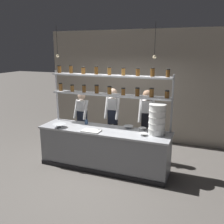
# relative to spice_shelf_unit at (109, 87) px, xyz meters

# --- Properties ---
(ground_plane) EXTENTS (40.00, 40.00, 0.00)m
(ground_plane) POSITION_rel_spice_shelf_unit_xyz_m (0.00, -0.33, -1.81)
(ground_plane) COLOR #5B5651
(back_wall) EXTENTS (5.37, 0.12, 3.19)m
(back_wall) POSITION_rel_spice_shelf_unit_xyz_m (0.00, 1.92, -0.21)
(back_wall) COLOR #9E9384
(back_wall) RESTS_ON ground_plane
(prep_counter) EXTENTS (2.97, 0.76, 0.92)m
(prep_counter) POSITION_rel_spice_shelf_unit_xyz_m (0.00, -0.33, -1.35)
(prep_counter) COLOR gray
(prep_counter) RESTS_ON ground_plane
(spice_shelf_unit) EXTENTS (2.85, 0.28, 2.28)m
(spice_shelf_unit) POSITION_rel_spice_shelf_unit_xyz_m (0.00, 0.00, 0.00)
(spice_shelf_unit) COLOR #ADAFB5
(spice_shelf_unit) RESTS_ON ground_plane
(chef_left) EXTENTS (0.37, 0.29, 1.57)m
(chef_left) POSITION_rel_spice_shelf_unit_xyz_m (-0.95, 0.43, -0.91)
(chef_left) COLOR black
(chef_left) RESTS_ON ground_plane
(chef_center) EXTENTS (0.38, 0.31, 1.71)m
(chef_center) POSITION_rel_spice_shelf_unit_xyz_m (-0.11, 0.49, -0.82)
(chef_center) COLOR black
(chef_center) RESTS_ON ground_plane
(chef_right) EXTENTS (0.38, 0.31, 1.72)m
(chef_right) POSITION_rel_spice_shelf_unit_xyz_m (0.77, 0.46, -0.81)
(chef_right) COLOR black
(chef_right) RESTS_ON ground_plane
(container_stack) EXTENTS (0.35, 0.35, 0.64)m
(container_stack) POSITION_rel_spice_shelf_unit_xyz_m (1.15, -0.23, -0.57)
(container_stack) COLOR white
(container_stack) RESTS_ON prep_counter
(cutting_board) EXTENTS (0.40, 0.26, 0.02)m
(cutting_board) POSITION_rel_spice_shelf_unit_xyz_m (-0.19, -0.56, -0.88)
(cutting_board) COLOR silver
(cutting_board) RESTS_ON prep_counter
(prep_bowl_near_left) EXTENTS (0.17, 0.17, 0.05)m
(prep_bowl_near_left) POSITION_rel_spice_shelf_unit_xyz_m (0.80, -0.05, -0.87)
(prep_bowl_near_left) COLOR white
(prep_bowl_near_left) RESTS_ON prep_counter
(prep_bowl_center_front) EXTENTS (0.22, 0.22, 0.06)m
(prep_bowl_center_front) POSITION_rel_spice_shelf_unit_xyz_m (0.49, -0.07, -0.86)
(prep_bowl_center_front) COLOR #B2B7BC
(prep_bowl_center_front) RESTS_ON prep_counter
(prep_bowl_center_back) EXTENTS (0.17, 0.17, 0.05)m
(prep_bowl_center_back) POSITION_rel_spice_shelf_unit_xyz_m (0.92, -0.40, -0.87)
(prep_bowl_center_back) COLOR silver
(prep_bowl_center_back) RESTS_ON prep_counter
(prep_bowl_near_right) EXTENTS (0.30, 0.30, 0.08)m
(prep_bowl_near_right) POSITION_rel_spice_shelf_unit_xyz_m (-0.99, -0.58, -0.85)
(prep_bowl_near_right) COLOR silver
(prep_bowl_near_right) RESTS_ON prep_counter
(serving_cup_front) EXTENTS (0.08, 0.08, 0.10)m
(serving_cup_front) POSITION_rel_spice_shelf_unit_xyz_m (-0.54, -0.11, -0.84)
(serving_cup_front) COLOR #334C70
(serving_cup_front) RESTS_ON prep_counter
(pendant_light_row) EXTENTS (2.24, 0.07, 0.68)m
(pendant_light_row) POSITION_rel_spice_shelf_unit_xyz_m (-0.02, -0.33, 0.72)
(pendant_light_row) COLOR black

